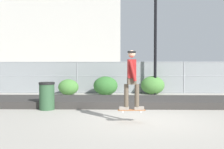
% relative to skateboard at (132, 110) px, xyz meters
% --- Properties ---
extents(ground_plane, '(120.00, 120.00, 0.00)m').
position_rel_skateboard_xyz_m(ground_plane, '(0.33, 0.33, -0.36)').
color(ground_plane, '#9E998E').
extents(gravel_berm, '(13.05, 2.44, 0.27)m').
position_rel_skateboard_xyz_m(gravel_berm, '(0.33, 3.41, -0.23)').
color(gravel_berm, '#33302D').
rests_on(gravel_berm, ground_plane).
extents(skateboard, '(0.81, 0.25, 0.07)m').
position_rel_skateboard_xyz_m(skateboard, '(0.00, 0.00, 0.00)').
color(skateboard, '#9E5B33').
extents(skater, '(0.72, 0.59, 1.73)m').
position_rel_skateboard_xyz_m(skater, '(-0.00, -0.00, 0.99)').
color(skater, gray).
rests_on(skater, skateboard).
extents(chain_fence, '(18.81, 0.06, 1.85)m').
position_rel_skateboard_xyz_m(chain_fence, '(0.33, 7.86, 0.57)').
color(chain_fence, gray).
rests_on(chain_fence, ground_plane).
extents(street_lamp, '(0.44, 0.44, 7.43)m').
position_rel_skateboard_xyz_m(street_lamp, '(1.68, 7.13, 4.21)').
color(street_lamp, black).
rests_on(street_lamp, ground_plane).
extents(parked_car_near, '(4.56, 2.27, 1.66)m').
position_rel_skateboard_xyz_m(parked_car_near, '(-5.68, 11.23, 0.48)').
color(parked_car_near, '#474C54').
rests_on(parked_car_near, ground_plane).
extents(library_building, '(26.47, 13.73, 23.17)m').
position_rel_skateboard_xyz_m(library_building, '(-13.21, 39.80, 11.22)').
color(library_building, '#B2AFA8').
rests_on(library_building, ground_plane).
extents(shrub_left, '(1.12, 0.92, 0.87)m').
position_rel_skateboard_xyz_m(shrub_left, '(-3.13, 6.93, 0.07)').
color(shrub_left, '#477F38').
rests_on(shrub_left, ground_plane).
extents(shrub_center, '(1.33, 1.09, 1.03)m').
position_rel_skateboard_xyz_m(shrub_center, '(-1.07, 6.89, 0.15)').
color(shrub_center, '#336B2D').
rests_on(shrub_center, ground_plane).
extents(shrub_right, '(1.33, 1.09, 1.03)m').
position_rel_skateboard_xyz_m(shrub_right, '(1.58, 7.34, 0.15)').
color(shrub_right, '#477F38').
rests_on(shrub_right, ground_plane).
extents(trash_bin, '(0.59, 0.59, 1.03)m').
position_rel_skateboard_xyz_m(trash_bin, '(-3.05, 2.13, 0.16)').
color(trash_bin, '#2D5133').
rests_on(trash_bin, ground_plane).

